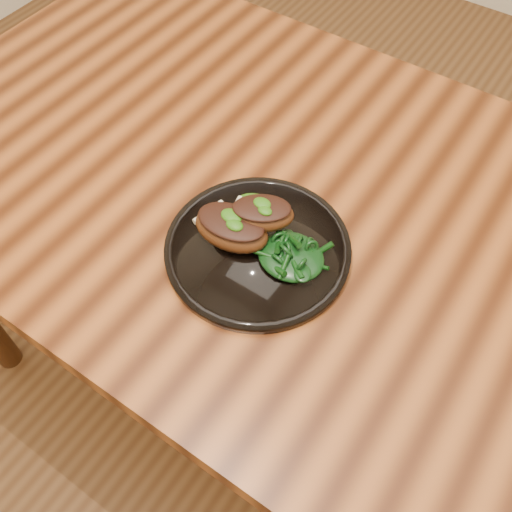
{
  "coord_description": "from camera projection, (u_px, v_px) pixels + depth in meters",
  "views": [
    {
      "loc": [
        0.18,
        -0.52,
        1.41
      ],
      "look_at": [
        -0.07,
        -0.15,
        0.78
      ],
      "focal_mm": 40.0,
      "sensor_mm": 36.0,
      "label": 1
    }
  ],
  "objects": [
    {
      "name": "desk",
      "position": [
        344.0,
        255.0,
        0.91
      ],
      "size": [
        1.6,
        0.8,
        0.75
      ],
      "color": "#381607",
      "rests_on": "ground"
    },
    {
      "name": "plate",
      "position": [
        258.0,
        249.0,
        0.81
      ],
      "size": [
        0.26,
        0.26,
        0.02
      ],
      "color": "black",
      "rests_on": "desk"
    },
    {
      "name": "lamb_chop_front",
      "position": [
        231.0,
        227.0,
        0.79
      ],
      "size": [
        0.12,
        0.08,
        0.05
      ],
      "color": "#48230D",
      "rests_on": "plate"
    },
    {
      "name": "lamb_chop_back",
      "position": [
        261.0,
        213.0,
        0.79
      ],
      "size": [
        0.11,
        0.1,
        0.04
      ],
      "color": "#48230D",
      "rests_on": "plate"
    },
    {
      "name": "herb_smear",
      "position": [
        261.0,
        209.0,
        0.84
      ],
      "size": [
        0.08,
        0.05,
        0.01
      ],
      "primitive_type": "ellipsoid",
      "color": "#154207",
      "rests_on": "plate"
    },
    {
      "name": "greens_heap",
      "position": [
        291.0,
        254.0,
        0.78
      ],
      "size": [
        0.09,
        0.09,
        0.04
      ],
      "color": "black",
      "rests_on": "plate"
    }
  ]
}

